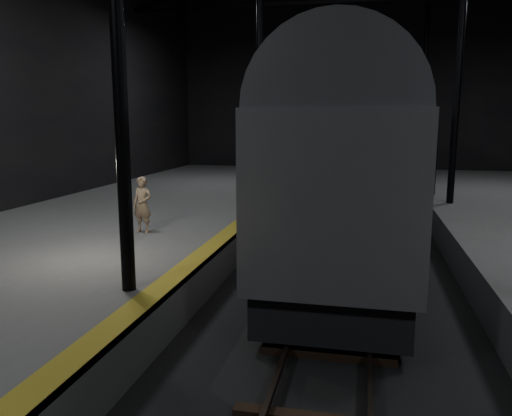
% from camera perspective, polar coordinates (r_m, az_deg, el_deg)
% --- Properties ---
extents(ground, '(44.00, 44.00, 0.00)m').
position_cam_1_polar(ground, '(13.08, 9.55, -8.82)').
color(ground, black).
rests_on(ground, ground).
extents(platform_left, '(9.00, 43.80, 1.00)m').
position_cam_1_polar(platform_left, '(15.21, -20.00, -4.65)').
color(platform_left, '#50504E').
rests_on(platform_left, ground).
extents(tactile_strip, '(0.50, 43.80, 0.01)m').
position_cam_1_polar(tactile_strip, '(13.33, -4.45, -3.85)').
color(tactile_strip, olive).
rests_on(tactile_strip, platform_left).
extents(track, '(2.40, 43.00, 0.24)m').
position_cam_1_polar(track, '(13.06, 9.55, -8.54)').
color(track, '#3F3328').
rests_on(track, ground).
extents(train, '(3.24, 21.68, 5.80)m').
position_cam_1_polar(train, '(18.86, 10.85, 6.92)').
color(train, '#A3A5AA').
rests_on(train, ground).
extents(woman, '(0.64, 0.47, 1.61)m').
position_cam_1_polar(woman, '(14.62, -12.85, 0.37)').
color(woman, '#9C805F').
rests_on(woman, platform_left).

